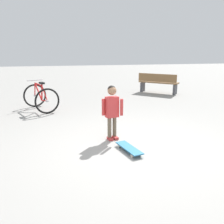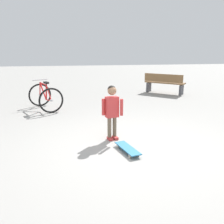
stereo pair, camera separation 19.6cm
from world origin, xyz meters
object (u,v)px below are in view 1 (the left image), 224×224
(bicycle_mid, at_px, (41,97))
(street_bench, at_px, (158,83))
(child_person, at_px, (112,107))
(skateboard, at_px, (129,148))

(bicycle_mid, height_order, street_bench, bicycle_mid)
(child_person, bearing_deg, street_bench, 146.34)
(skateboard, height_order, bicycle_mid, bicycle_mid)
(skateboard, bearing_deg, child_person, -167.87)
(street_bench, bearing_deg, child_person, -33.66)
(skateboard, xyz_separation_m, bicycle_mid, (-3.45, -1.58, 0.32))
(child_person, bearing_deg, skateboard, 12.13)
(bicycle_mid, bearing_deg, street_bench, 112.35)
(child_person, xyz_separation_m, bicycle_mid, (-2.80, -1.44, -0.28))
(bicycle_mid, bearing_deg, child_person, 27.24)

